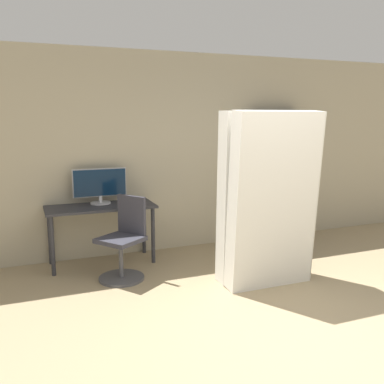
# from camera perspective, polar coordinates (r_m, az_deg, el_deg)

# --- Properties ---
(ground_plane) EXTENTS (16.00, 16.00, 0.00)m
(ground_plane) POSITION_cam_1_polar(r_m,az_deg,el_deg) (3.86, 18.54, -19.19)
(ground_plane) COLOR #9E8966
(wall_back) EXTENTS (8.00, 0.06, 2.70)m
(wall_back) POSITION_cam_1_polar(r_m,az_deg,el_deg) (6.04, 0.20, 5.32)
(wall_back) COLOR tan
(wall_back) RESTS_ON ground
(desk) EXTENTS (1.34, 0.56, 0.75)m
(desk) POSITION_cam_1_polar(r_m,az_deg,el_deg) (5.48, -12.06, -2.89)
(desk) COLOR #2D2D33
(desk) RESTS_ON ground
(monitor) EXTENTS (0.68, 0.25, 0.45)m
(monitor) POSITION_cam_1_polar(r_m,az_deg,el_deg) (5.55, -12.18, 0.93)
(monitor) COLOR #B7B7BC
(monitor) RESTS_ON desk
(office_chair) EXTENTS (0.61, 0.61, 0.95)m
(office_chair) POSITION_cam_1_polar(r_m,az_deg,el_deg) (5.00, -9.06, -7.06)
(office_chair) COLOR #4C4C51
(office_chair) RESTS_ON ground
(bookshelf) EXTENTS (0.79, 0.26, 1.92)m
(bookshelf) POSITION_cam_1_polar(r_m,az_deg,el_deg) (6.50, 10.21, 1.91)
(bookshelf) COLOR #2D2319
(bookshelf) RESTS_ON ground
(mattress_near) EXTENTS (0.99, 0.35, 1.91)m
(mattress_near) POSITION_cam_1_polar(r_m,az_deg,el_deg) (4.65, 10.87, -1.19)
(mattress_near) COLOR silver
(mattress_near) RESTS_ON ground
(mattress_far) EXTENTS (0.99, 0.28, 1.91)m
(mattress_far) POSITION_cam_1_polar(r_m,az_deg,el_deg) (4.87, 9.20, -0.66)
(mattress_far) COLOR silver
(mattress_far) RESTS_ON ground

